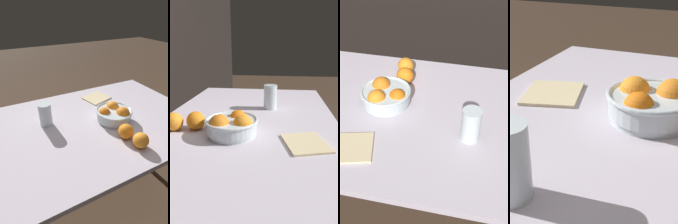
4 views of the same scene
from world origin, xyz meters
TOP-DOWN VIEW (x-y plane):
  - dining_table at (0.00, 0.00)m, footprint 1.41×0.84m
  - fruit_bowl at (-0.17, 0.04)m, footprint 0.21×0.21m
  - napkin at (-0.22, -0.25)m, footprint 0.20×0.19m

SIDE VIEW (x-z plane):
  - dining_table at x=0.00m, z-range 0.29..1.02m
  - napkin at x=-0.22m, z-range 0.73..0.73m
  - fruit_bowl at x=-0.17m, z-range 0.72..0.82m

